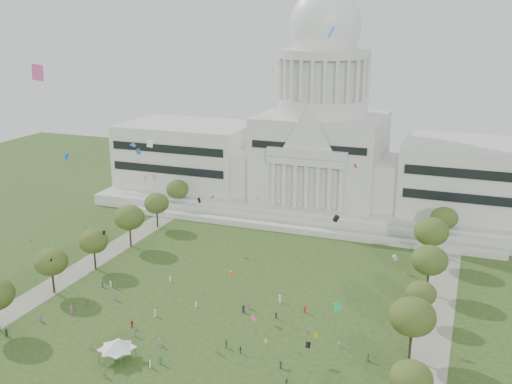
{
  "coord_description": "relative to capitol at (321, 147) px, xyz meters",
  "views": [
    {
      "loc": [
        52.62,
        -96.04,
        67.8
      ],
      "look_at": [
        0.0,
        45.0,
        24.0
      ],
      "focal_mm": 42.0,
      "sensor_mm": 36.0,
      "label": 1
    }
  ],
  "objects": [
    {
      "name": "row_tree_r_1",
      "position": [
        46.22,
        -115.34,
        -14.64
      ],
      "size": [
        7.58,
        7.58,
        10.78
      ],
      "color": "black",
      "rests_on": "ground"
    },
    {
      "name": "row_tree_l_3",
      "position": [
        -44.09,
        -79.67,
        -14.09
      ],
      "size": [
        8.12,
        8.12,
        11.55
      ],
      "color": "black",
      "rests_on": "ground"
    },
    {
      "name": "person_4",
      "position": [
        6.96,
        -105.44,
        -21.35
      ],
      "size": [
        0.92,
        1.24,
        1.88
      ],
      "primitive_type": "imported",
      "rotation": [
        0.0,
        0.0,
        5.03
      ],
      "color": "#33723F",
      "rests_on": "ground"
    },
    {
      "name": "row_tree_r_4",
      "position": [
        44.76,
        -63.55,
        -13.01
      ],
      "size": [
        9.19,
        9.19,
        13.06
      ],
      "color": "black",
      "rests_on": "ground"
    },
    {
      "name": "path_right",
      "position": [
        48.0,
        -83.59,
        -22.28
      ],
      "size": [
        8.0,
        160.0,
        0.04
      ],
      "primitive_type": "cube",
      "color": "gray",
      "rests_on": "ground"
    },
    {
      "name": "ground",
      "position": [
        0.0,
        -113.59,
        -22.3
      ],
      "size": [
        400.0,
        400.0,
        0.0
      ],
      "primitive_type": "plane",
      "color": "#2D441A",
      "rests_on": "ground"
    },
    {
      "name": "row_tree_l_4",
      "position": [
        -44.08,
        -61.17,
        -12.9
      ],
      "size": [
        9.29,
        9.29,
        13.21
      ],
      "color": "black",
      "rests_on": "ground"
    },
    {
      "name": "person_7",
      "position": [
        -11.25,
        -123.75,
        -21.35
      ],
      "size": [
        0.83,
        0.85,
        1.89
      ],
      "primitive_type": "imported",
      "rotation": [
        0.0,
        0.0,
        3.98
      ],
      "color": "olive",
      "rests_on": "ground"
    },
    {
      "name": "row_tree_l_6",
      "position": [
        -46.87,
        -24.45,
        -14.02
      ],
      "size": [
        8.19,
        8.19,
        11.64
      ],
      "color": "black",
      "rests_on": "ground"
    },
    {
      "name": "distant_crowd",
      "position": [
        -13.88,
        -98.91,
        -21.43
      ],
      "size": [
        61.31,
        38.77,
        1.94
      ],
      "color": "#26262B",
      "rests_on": "ground"
    },
    {
      "name": "kite_swarm",
      "position": [
        1.57,
        -104.9,
        4.96
      ],
      "size": [
        82.78,
        99.5,
        63.63
      ],
      "color": "red",
      "rests_on": "ground"
    },
    {
      "name": "row_tree_r_6",
      "position": [
        45.96,
        -25.46,
        -13.79
      ],
      "size": [
        8.42,
        8.42,
        11.97
      ],
      "color": "black",
      "rests_on": "ground"
    },
    {
      "name": "person_9",
      "position": [
        23.24,
        -114.08,
        -21.55
      ],
      "size": [
        1.07,
        0.94,
        1.49
      ],
      "primitive_type": "imported",
      "rotation": [
        0.0,
        0.0,
        0.58
      ],
      "color": "#26262B",
      "rests_on": "ground"
    },
    {
      "name": "person_8",
      "position": [
        -16.49,
        -105.15,
        -21.36
      ],
      "size": [
        0.97,
        0.67,
        1.87
      ],
      "primitive_type": "imported",
      "rotation": [
        0.0,
        0.0,
        3.27
      ],
      "color": "#B21E1E",
      "rests_on": "ground"
    },
    {
      "name": "capitol",
      "position": [
        0.0,
        0.0,
        0.0
      ],
      "size": [
        160.0,
        64.5,
        91.3
      ],
      "color": "beige",
      "rests_on": "ground"
    },
    {
      "name": "person_0",
      "position": [
        36.3,
        -100.04,
        -21.38
      ],
      "size": [
        0.99,
        1.07,
        1.83
      ],
      "primitive_type": "imported",
      "rotation": [
        0.0,
        0.0,
        5.32
      ],
      "color": "#33723F",
      "rests_on": "ground"
    },
    {
      "name": "person_2",
      "position": [
        29.53,
        -96.53,
        -21.52
      ],
      "size": [
        0.86,
        0.68,
        1.54
      ],
      "primitive_type": "imported",
      "rotation": [
        0.0,
        0.0,
        0.33
      ],
      "color": "silver",
      "rests_on": "ground"
    },
    {
      "name": "event_tent",
      "position": [
        -12.37,
        -117.4,
        -18.81
      ],
      "size": [
        9.82,
        9.82,
        4.49
      ],
      "color": "#4C4C4C",
      "rests_on": "ground"
    },
    {
      "name": "person_5",
      "position": [
        -6.79,
        -109.74,
        -21.3
      ],
      "size": [
        1.78,
        1.86,
        1.99
      ],
      "primitive_type": "imported",
      "rotation": [
        0.0,
        0.0,
        2.31
      ],
      "color": "silver",
      "rests_on": "ground"
    },
    {
      "name": "person_3",
      "position": [
        5.88,
        -108.05,
        -21.46
      ],
      "size": [
        0.67,
        1.13,
        1.66
      ],
      "primitive_type": "imported",
      "rotation": [
        0.0,
        0.0,
        4.83
      ],
      "color": "olive",
      "rests_on": "ground"
    },
    {
      "name": "row_tree_r_2",
      "position": [
        44.17,
        -96.15,
        -12.64
      ],
      "size": [
        9.55,
        9.55,
        13.58
      ],
      "color": "black",
      "rests_on": "ground"
    },
    {
      "name": "path_left",
      "position": [
        -48.0,
        -83.59,
        -22.28
      ],
      "size": [
        8.0,
        160.0,
        0.04
      ],
      "primitive_type": "cube",
      "color": "gray",
      "rests_on": "ground"
    },
    {
      "name": "row_tree_l_2",
      "position": [
        -45.04,
        -96.29,
        -13.79
      ],
      "size": [
        8.42,
        8.42,
        11.97
      ],
      "color": "black",
      "rests_on": "ground"
    },
    {
      "name": "row_tree_r_5",
      "position": [
        43.49,
        -43.4,
        -12.37
      ],
      "size": [
        9.82,
        9.82,
        13.96
      ],
      "color": "black",
      "rests_on": "ground"
    },
    {
      "name": "person_10",
      "position": [
        10.62,
        -106.43,
        -21.47
      ],
      "size": [
        0.78,
        1.07,
        1.65
      ],
      "primitive_type": "imported",
      "rotation": [
        0.0,
        0.0,
        1.86
      ],
      "color": "navy",
      "rests_on": "ground"
    },
    {
      "name": "row_tree_r_3",
      "position": [
        44.4,
        -79.1,
        -15.21
      ],
      "size": [
        7.01,
        7.01,
        9.98
      ],
      "color": "black",
      "rests_on": "ground"
    },
    {
      "name": "row_tree_l_5",
      "position": [
        -45.22,
        -42.58,
        -13.88
      ],
      "size": [
        8.33,
        8.33,
        11.85
      ],
      "color": "black",
      "rests_on": "ground"
    }
  ]
}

